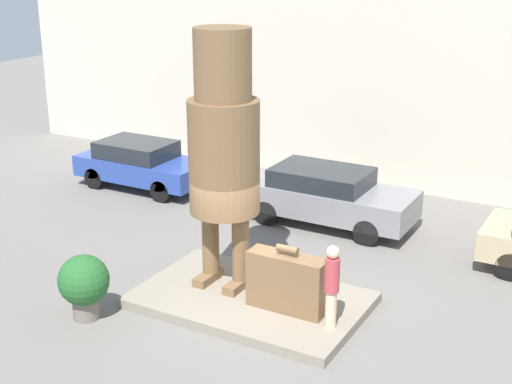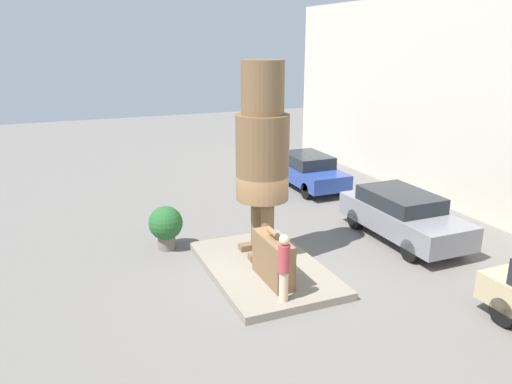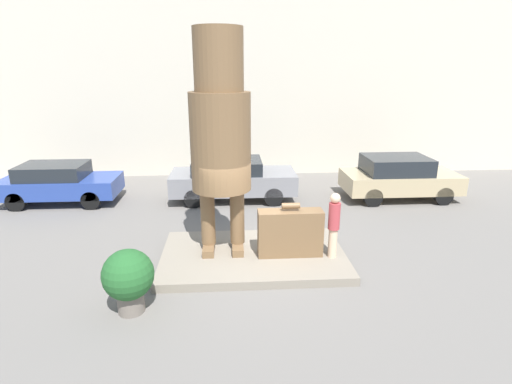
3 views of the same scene
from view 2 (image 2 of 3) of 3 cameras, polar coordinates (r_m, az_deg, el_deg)
name	(u,v)px [view 2 (image 2 of 3)]	position (r m, az deg, el deg)	size (l,w,h in m)	color
ground_plane	(264,272)	(13.70, 0.94, -9.12)	(60.00, 60.00, 0.00)	slate
pedestal	(264,268)	(13.65, 0.94, -8.73)	(4.61, 2.91, 0.21)	gray
statue_figure	(262,145)	(13.38, 0.74, 5.36)	(1.45, 1.45, 5.34)	brown
giant_suitcase	(273,259)	(12.56, 1.96, -7.66)	(1.59, 0.48, 1.36)	brown
tourist	(284,265)	(11.51, 3.22, -8.35)	(0.28, 0.28, 1.65)	beige
parked_car_blue	(308,170)	(21.11, 6.02, 2.47)	(4.01, 1.74, 1.44)	#284293
parked_car_grey	(403,215)	(16.20, 16.41, -2.51)	(4.50, 1.85, 1.51)	gray
planter_pot	(166,225)	(15.08, -10.27, -3.72)	(1.01, 1.01, 1.33)	#70665B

